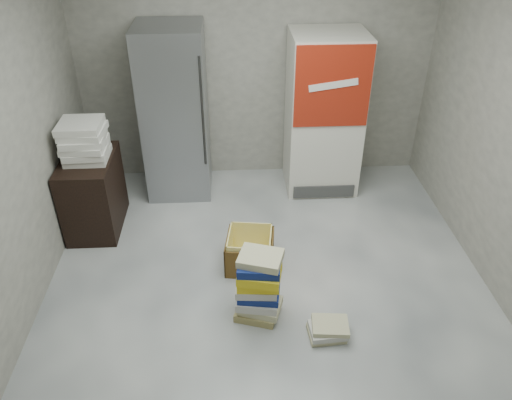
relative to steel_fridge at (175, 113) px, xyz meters
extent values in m
plane|color=silver|center=(0.90, -2.13, -0.95)|extent=(5.00, 5.00, 0.00)
cube|color=#A39F92|center=(0.90, 0.37, 0.45)|extent=(4.00, 0.04, 2.80)
cube|color=#93959B|center=(0.00, 0.00, 0.00)|extent=(0.70, 0.70, 1.90)
cylinder|color=#333333|center=(0.32, -0.36, 0.15)|extent=(0.02, 0.02, 1.19)
cube|color=silver|center=(1.65, 0.00, -0.05)|extent=(0.80, 0.70, 1.80)
cube|color=#9B200F|center=(1.65, -0.36, 0.40)|extent=(0.78, 0.02, 0.85)
cube|color=white|center=(1.65, -0.37, 0.43)|extent=(0.50, 0.01, 0.14)
cube|color=#3F3F3F|center=(1.65, -0.36, -0.85)|extent=(0.70, 0.02, 0.15)
cube|color=black|center=(-0.83, -0.73, -0.55)|extent=(0.50, 0.80, 0.80)
cube|color=white|center=(-0.81, -0.72, -0.12)|extent=(0.40, 0.40, 0.06)
cube|color=white|center=(-0.81, -0.73, -0.05)|extent=(0.42, 0.42, 0.06)
cube|color=white|center=(-0.81, -0.74, 0.01)|extent=(0.41, 0.41, 0.06)
cube|color=white|center=(-0.81, -0.73, 0.08)|extent=(0.42, 0.42, 0.06)
cube|color=white|center=(-0.81, -0.72, 0.14)|extent=(0.42, 0.42, 0.06)
cube|color=white|center=(-0.83, -0.72, 0.21)|extent=(0.40, 0.40, 0.06)
cube|color=#988C56|center=(0.78, -2.13, -0.91)|extent=(0.40, 0.35, 0.07)
cube|color=#BAB48A|center=(0.81, -2.12, -0.85)|extent=(0.40, 0.36, 0.07)
cube|color=beige|center=(0.79, -2.13, -0.78)|extent=(0.38, 0.32, 0.07)
cube|color=navy|center=(0.80, -2.11, -0.71)|extent=(0.37, 0.31, 0.06)
cube|color=beige|center=(0.78, -2.11, -0.64)|extent=(0.36, 0.29, 0.07)
cube|color=yellow|center=(0.79, -2.10, -0.57)|extent=(0.36, 0.29, 0.08)
cube|color=yellow|center=(0.80, -2.13, -0.49)|extent=(0.39, 0.33, 0.08)
cube|color=navy|center=(0.80, -2.12, -0.41)|extent=(0.37, 0.31, 0.07)
cube|color=#BAB48A|center=(0.81, -2.11, -0.35)|extent=(0.40, 0.35, 0.07)
cube|color=#BAB48A|center=(1.33, -2.38, -0.93)|extent=(0.31, 0.25, 0.04)
cube|color=beige|center=(1.34, -2.39, -0.88)|extent=(0.31, 0.25, 0.05)
cube|color=#BAB48A|center=(1.36, -2.38, -0.84)|extent=(0.31, 0.25, 0.04)
cube|color=yellow|center=(0.75, -1.47, -0.94)|extent=(0.46, 0.46, 0.01)
cube|color=brown|center=(0.78, -1.26, -0.79)|extent=(0.43, 0.07, 0.31)
cube|color=brown|center=(0.72, -1.68, -0.79)|extent=(0.43, 0.07, 0.31)
cube|color=brown|center=(0.54, -1.44, -0.79)|extent=(0.07, 0.43, 0.31)
cube|color=brown|center=(0.96, -1.49, -0.79)|extent=(0.07, 0.43, 0.31)
cube|color=yellow|center=(0.78, -1.27, -0.77)|extent=(0.40, 0.07, 0.35)
cube|color=yellow|center=(0.72, -1.66, -0.77)|extent=(0.40, 0.07, 0.35)
cube|color=yellow|center=(0.56, -1.44, -0.77)|extent=(0.07, 0.40, 0.35)
cube|color=yellow|center=(0.94, -1.49, -0.77)|extent=(0.07, 0.40, 0.35)
camera|label=1|loc=(0.60, -5.15, 2.21)|focal=35.00mm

